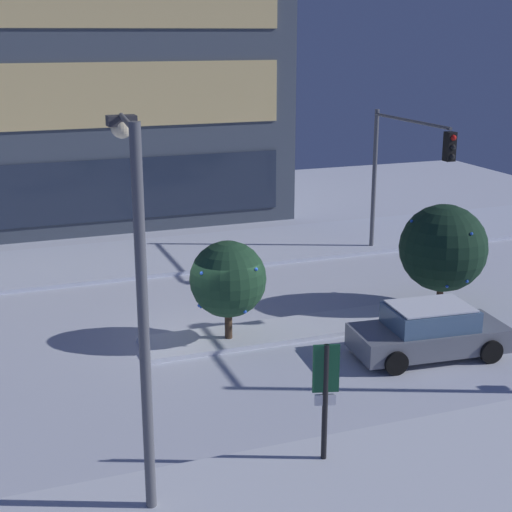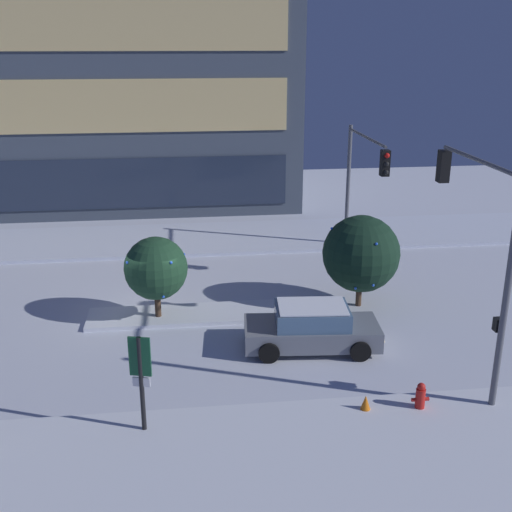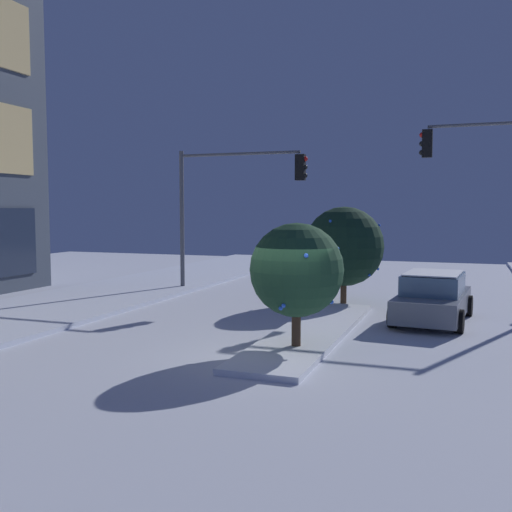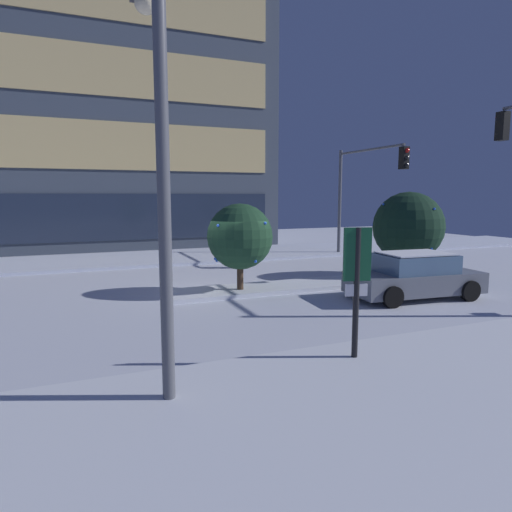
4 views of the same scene
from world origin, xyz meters
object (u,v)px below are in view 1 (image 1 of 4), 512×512
(car_near, at_px, (429,332))
(decorated_tree_median, at_px, (443,248))
(street_lamp_arched, at_px, (136,258))
(parking_info_sign, at_px, (325,389))
(decorated_tree_left_of_median, at_px, (228,279))
(traffic_light_corner_far_right, at_px, (405,159))

(car_near, bearing_deg, decorated_tree_median, 57.23)
(street_lamp_arched, relative_size, decorated_tree_median, 2.12)
(parking_info_sign, height_order, decorated_tree_left_of_median, decorated_tree_left_of_median)
(street_lamp_arched, bearing_deg, parking_info_sign, -90.17)
(street_lamp_arched, distance_m, decorated_tree_median, 13.60)
(car_near, height_order, traffic_light_corner_far_right, traffic_light_corner_far_right)
(traffic_light_corner_far_right, relative_size, decorated_tree_left_of_median, 1.89)
(traffic_light_corner_far_right, relative_size, decorated_tree_median, 1.67)
(car_near, relative_size, street_lamp_arched, 0.61)
(decorated_tree_median, distance_m, decorated_tree_left_of_median, 7.46)
(street_lamp_arched, relative_size, parking_info_sign, 2.71)
(decorated_tree_median, bearing_deg, car_near, -127.56)
(car_near, relative_size, decorated_tree_median, 1.30)
(car_near, distance_m, decorated_tree_left_of_median, 5.86)
(traffic_light_corner_far_right, height_order, decorated_tree_left_of_median, traffic_light_corner_far_right)
(street_lamp_arched, bearing_deg, decorated_tree_median, -52.91)
(car_near, height_order, street_lamp_arched, street_lamp_arched)
(street_lamp_arched, height_order, decorated_tree_left_of_median, street_lamp_arched)
(traffic_light_corner_far_right, xyz_separation_m, street_lamp_arched, (-12.69, -11.87, 0.69))
(car_near, bearing_deg, parking_info_sign, -136.55)
(decorated_tree_left_of_median, bearing_deg, traffic_light_corner_far_right, 30.91)
(traffic_light_corner_far_right, distance_m, parking_info_sign, 15.37)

